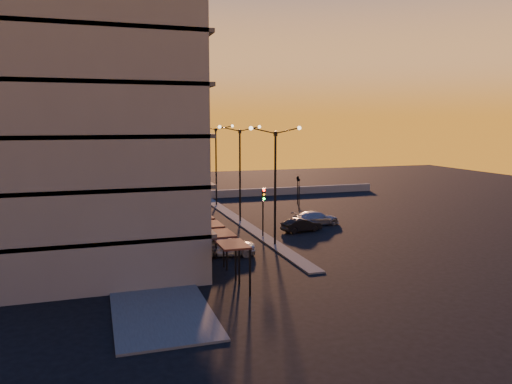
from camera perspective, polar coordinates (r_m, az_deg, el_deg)
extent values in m
plane|color=black|center=(40.26, 2.17, -6.12)|extent=(120.00, 120.00, 0.00)
cube|color=#484846|center=(41.90, -13.46, -5.69)|extent=(5.00, 40.00, 0.12)
cube|color=#484846|center=(49.52, -1.82, -3.36)|extent=(1.20, 36.00, 0.12)
cube|color=slate|center=(65.19, -4.06, -0.22)|extent=(44.00, 0.50, 1.00)
cylinder|color=slate|center=(38.72, -19.10, 11.54)|extent=(14.00, 14.00, 25.00)
cube|color=slate|center=(33.74, -19.24, 12.12)|extent=(14.00, 10.00, 25.00)
cylinder|color=black|center=(39.50, -18.38, -4.42)|extent=(14.16, 14.16, 2.40)
cube|color=black|center=(35.82, -6.95, -2.06)|extent=(0.15, 3.20, 1.20)
cylinder|color=black|center=(39.40, 2.21, 0.24)|extent=(0.18, 0.18, 9.00)
cube|color=black|center=(39.05, 2.24, 6.65)|extent=(0.25, 0.25, 0.35)
sphere|color=#FFE5B2|center=(38.39, -0.58, 7.31)|extent=(0.32, 0.32, 0.32)
sphere|color=#FFE5B2|center=(39.77, 4.97, 7.30)|extent=(0.32, 0.32, 0.32)
cylinder|color=black|center=(48.83, -1.85, 1.76)|extent=(0.18, 0.18, 9.00)
cube|color=black|center=(48.55, -1.87, 6.92)|extent=(0.25, 0.25, 0.35)
sphere|color=#FFE5B2|center=(48.03, -4.18, 7.43)|extent=(0.32, 0.32, 0.32)
sphere|color=#FFE5B2|center=(49.14, 0.39, 7.47)|extent=(0.32, 0.32, 0.32)
cylinder|color=black|center=(58.46, -4.58, 2.77)|extent=(0.18, 0.18, 9.00)
cube|color=black|center=(58.22, -4.63, 7.09)|extent=(0.25, 0.25, 0.35)
sphere|color=#FFE5B2|center=(57.79, -6.58, 7.50)|extent=(0.32, 0.32, 0.32)
sphere|color=#FFE5B2|center=(58.71, -2.72, 7.55)|extent=(0.32, 0.32, 0.32)
cylinder|color=black|center=(42.67, 0.79, -3.10)|extent=(0.12, 0.12, 3.20)
cube|color=black|center=(42.14, 0.88, -0.27)|extent=(0.28, 0.16, 1.00)
sphere|color=#FF0C05|center=(41.99, 0.92, 0.18)|extent=(0.20, 0.20, 0.20)
sphere|color=orange|center=(42.04, 0.92, -0.29)|extent=(0.20, 0.20, 0.20)
sphere|color=#0CFF26|center=(42.09, 0.92, -0.76)|extent=(0.20, 0.20, 0.20)
cylinder|color=black|center=(55.65, 4.95, -0.72)|extent=(0.12, 0.12, 2.80)
imported|color=black|center=(55.40, 4.97, 1.12)|extent=(0.13, 0.16, 0.80)
cylinder|color=black|center=(59.87, 4.78, -0.09)|extent=(0.12, 0.12, 2.80)
imported|color=black|center=(59.64, 4.80, 1.62)|extent=(0.42, 1.99, 0.80)
imported|color=#ADB0B5|center=(37.13, -3.53, -6.10)|extent=(4.86, 2.73, 1.56)
imported|color=black|center=(45.21, 5.22, -3.78)|extent=(3.85, 1.86, 1.22)
imported|color=#9C9DA3|center=(48.17, 6.88, -2.99)|extent=(4.84, 2.40, 1.35)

